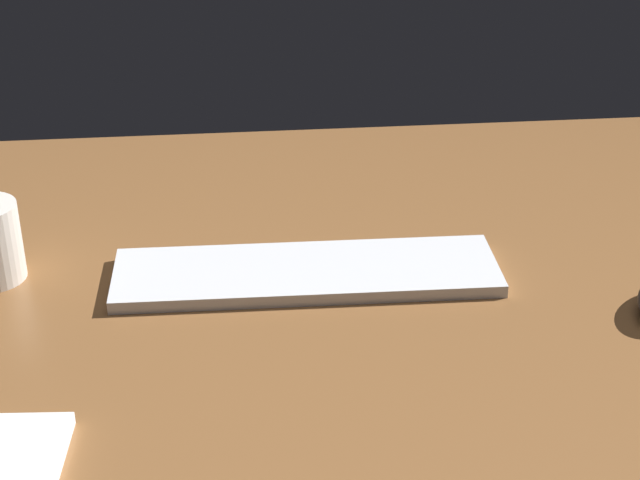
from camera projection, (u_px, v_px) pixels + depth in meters
The scene contains 2 objects.
desk at pixel (372, 278), 111.83cm from camera, with size 140.00×84.00×2.00cm, color brown.
keyboard at pixel (307, 273), 109.43cm from camera, with size 41.40×11.65×1.41cm, color silver.
Camera 1 is at (-15.43, -95.76, 57.12)cm, focal length 56.97 mm.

